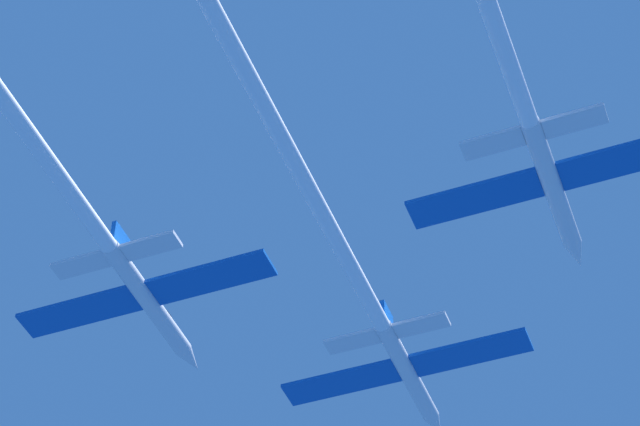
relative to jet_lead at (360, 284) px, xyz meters
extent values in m
cylinder|color=silver|center=(0.00, 11.19, -0.04)|extent=(1.36, 12.36, 1.36)
cone|color=silver|center=(0.00, 18.73, -0.04)|extent=(1.33, 2.72, 1.33)
ellipsoid|color=black|center=(0.00, 13.91, 0.54)|extent=(0.95, 2.47, 0.68)
cube|color=#0F51B2|center=(-5.38, 10.57, -0.04)|extent=(9.39, 2.72, 0.30)
cube|color=#0F51B2|center=(5.38, 10.57, -0.04)|extent=(9.39, 2.72, 0.30)
cube|color=#0F51B2|center=(0.00, 6.24, 1.63)|extent=(0.36, 2.22, 1.98)
cube|color=silver|center=(-2.79, 5.99, -0.04)|extent=(4.23, 1.63, 0.30)
cube|color=silver|center=(2.79, 5.99, -0.04)|extent=(4.23, 1.63, 0.30)
cylinder|color=white|center=(0.00, -11.43, -0.04)|extent=(1.22, 32.87, 1.22)
cylinder|color=silver|center=(-15.10, -4.52, -0.55)|extent=(1.36, 12.36, 1.36)
cone|color=silver|center=(-15.10, 3.02, -0.55)|extent=(1.33, 2.72, 1.33)
ellipsoid|color=black|center=(-15.10, -1.80, 0.03)|extent=(0.95, 2.47, 0.68)
cube|color=#0F51B2|center=(-20.47, -5.14, -0.55)|extent=(9.39, 2.72, 0.30)
cube|color=#0F51B2|center=(-9.72, -5.14, -0.55)|extent=(9.39, 2.72, 0.30)
cube|color=#0F51B2|center=(-15.10, -9.46, 1.12)|extent=(0.36, 2.22, 1.98)
cube|color=silver|center=(-17.89, -9.71, -0.55)|extent=(4.23, 1.63, 0.30)
cube|color=silver|center=(-12.30, -9.71, -0.55)|extent=(4.23, 1.63, 0.30)
cylinder|color=silver|center=(15.54, -4.17, 0.76)|extent=(1.36, 12.36, 1.36)
cone|color=silver|center=(15.54, 3.37, 0.76)|extent=(1.33, 2.72, 1.33)
ellipsoid|color=black|center=(15.54, -1.45, 1.34)|extent=(0.95, 2.47, 0.68)
cube|color=#0F51B2|center=(10.17, -4.78, 0.76)|extent=(9.39, 2.72, 0.30)
cube|color=#0F51B2|center=(20.92, -4.78, 0.76)|extent=(9.39, 2.72, 0.30)
cube|color=#0F51B2|center=(15.54, -9.11, 2.43)|extent=(0.36, 2.22, 1.98)
cube|color=silver|center=(12.75, -9.36, 0.76)|extent=(4.23, 1.63, 0.30)
cube|color=silver|center=(18.34, -9.36, 0.76)|extent=(4.23, 1.63, 0.30)
camera|label=1|loc=(23.06, -68.91, -64.74)|focal=74.12mm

